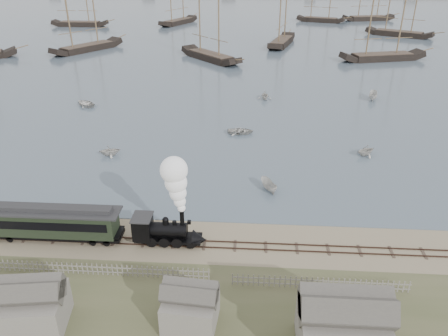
{
  "coord_description": "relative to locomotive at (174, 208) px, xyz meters",
  "views": [
    {
      "loc": [
        6.19,
        -36.59,
        26.01
      ],
      "look_at": [
        3.26,
        7.89,
        3.5
      ],
      "focal_mm": 35.0,
      "sensor_mm": 36.0,
      "label": 1
    }
  ],
  "objects": [
    {
      "name": "schooner_4",
      "position": [
        40.33,
        81.27,
        5.96
      ],
      "size": [
        22.82,
        10.57,
        20.0
      ],
      "primitive_type": null,
      "rotation": [
        0.0,
        0.0,
        0.25
      ],
      "color": "black",
      "rests_on": "harbor_water"
    },
    {
      "name": "rowboat_4",
      "position": [
        23.12,
        21.97,
        -3.27
      ],
      "size": [
        3.72,
        3.85,
        1.55
      ],
      "primitive_type": "imported",
      "rotation": [
        0.0,
        0.0,
        5.27
      ],
      "color": "beige",
      "rests_on": "harbor_water"
    },
    {
      "name": "schooner_3",
      "position": [
        15.42,
        99.36,
        5.96
      ],
      "size": [
        9.95,
        20.95,
        20.0
      ],
      "primitive_type": null,
      "rotation": [
        0.0,
        0.0,
        1.3
      ],
      "color": "black",
      "rests_on": "harbor_water"
    },
    {
      "name": "ground",
      "position": [
        0.8,
        2.0,
        -4.1
      ],
      "size": [
        600.0,
        600.0,
        0.0
      ],
      "primitive_type": "plane",
      "color": "tan",
      "rests_on": "ground"
    },
    {
      "name": "rowboat_6",
      "position": [
        -23.53,
        40.54,
        -3.59
      ],
      "size": [
        5.18,
        5.4,
        0.91
      ],
      "primitive_type": "imported",
      "rotation": [
        0.0,
        0.0,
        4.05
      ],
      "color": "beige",
      "rests_on": "harbor_water"
    },
    {
      "name": "schooner_1",
      "position": [
        -39.73,
        87.74,
        5.96
      ],
      "size": [
        16.59,
        21.1,
        20.0
      ],
      "primitive_type": null,
      "rotation": [
        0.0,
        0.0,
        0.97
      ],
      "color": "black",
      "rests_on": "harbor_water"
    },
    {
      "name": "locomotive",
      "position": [
        0.0,
        0.0,
        0.0
      ],
      "size": [
        7.12,
        2.66,
        8.87
      ],
      "color": "black",
      "rests_on": "ground"
    },
    {
      "name": "harbor_water",
      "position": [
        0.8,
        172.0,
        -4.07
      ],
      "size": [
        600.0,
        336.0,
        0.06
      ],
      "primitive_type": "cube",
      "color": "#4E5E70",
      "rests_on": "ground"
    },
    {
      "name": "schooner_2",
      "position": [
        -4.02,
        78.67,
        5.96
      ],
      "size": [
        17.67,
        18.92,
        20.0
      ],
      "primitive_type": null,
      "rotation": [
        0.0,
        0.0,
        -0.84
      ],
      "color": "black",
      "rests_on": "harbor_water"
    },
    {
      "name": "shed_left",
      "position": [
        -9.2,
        -11.0,
        -4.1
      ],
      "size": [
        5.0,
        4.0,
        4.1
      ],
      "primitive_type": null,
      "color": "slate",
      "rests_on": "ground"
    },
    {
      "name": "rowboat_5",
      "position": [
        30.08,
        47.55,
        -3.29
      ],
      "size": [
        4.17,
        2.46,
        1.51
      ],
      "primitive_type": "imported",
      "rotation": [
        0.0,
        0.0,
        2.87
      ],
      "color": "beige",
      "rests_on": "harbor_water"
    },
    {
      "name": "rowboat_3",
      "position": [
        5.41,
        28.81,
        -3.62
      ],
      "size": [
        3.06,
        4.18,
        0.84
      ],
      "primitive_type": "imported",
      "rotation": [
        0.0,
        0.0,
        1.61
      ],
      "color": "beige",
      "rests_on": "harbor_water"
    },
    {
      "name": "shed_mid",
      "position": [
        2.8,
        -10.0,
        -4.1
      ],
      "size": [
        4.0,
        3.5,
        3.6
      ],
      "primitive_type": null,
      "color": "slate",
      "rests_on": "ground"
    },
    {
      "name": "rowboat_2",
      "position": [
        9.3,
        11.13,
        -3.42
      ],
      "size": [
        3.4,
        2.5,
        1.24
      ],
      "primitive_type": "imported",
      "rotation": [
        0.0,
        0.0,
        3.6
      ],
      "color": "beige",
      "rests_on": "harbor_water"
    },
    {
      "name": "schooner_5",
      "position": [
        54.6,
        116.6,
        5.96
      ],
      "size": [
        20.86,
        14.74,
        20.0
      ],
      "primitive_type": null,
      "rotation": [
        0.0,
        0.0,
        -0.52
      ],
      "color": "black",
      "rests_on": "harbor_water"
    },
    {
      "name": "picket_fence_east",
      "position": [
        13.3,
        -5.5,
        -4.1
      ],
      "size": [
        15.0,
        0.1,
        1.2
      ],
      "primitive_type": null,
      "color": "slate",
      "rests_on": "ground"
    },
    {
      "name": "rowboat_1",
      "position": [
        -12.55,
        19.57,
        -3.28
      ],
      "size": [
        3.23,
        3.5,
        1.53
      ],
      "primitive_type": "imported",
      "rotation": [
        0.0,
        0.0,
        1.86
      ],
      "color": "beige",
      "rests_on": "harbor_water"
    },
    {
      "name": "passenger_coach",
      "position": [
        -12.12,
        0.0,
        -2.02
      ],
      "size": [
        13.54,
        2.61,
        3.29
      ],
      "color": "black",
      "rests_on": "ground"
    },
    {
      "name": "rowboat_7",
      "position": [
        9.47,
        46.43,
        -3.23
      ],
      "size": [
        3.15,
        2.74,
        1.62
      ],
      "primitive_type": "imported",
      "rotation": [
        0.0,
        0.0,
        0.03
      ],
      "color": "beige",
      "rests_on": "harbor_water"
    },
    {
      "name": "picket_fence_west",
      "position": [
        -5.7,
        -5.0,
        -4.1
      ],
      "size": [
        19.0,
        0.1,
        1.2
      ],
      "primitive_type": null,
      "color": "slate",
      "rests_on": "ground"
    },
    {
      "name": "rail_track",
      "position": [
        0.8,
        0.0,
        -4.06
      ],
      "size": [
        120.0,
        1.8,
        0.16
      ],
      "color": "#3C2921",
      "rests_on": "ground"
    }
  ]
}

